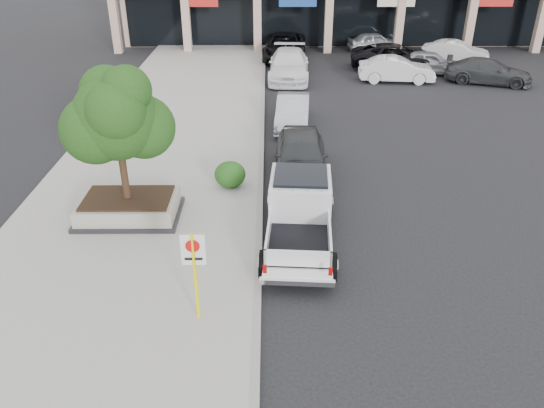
{
  "coord_description": "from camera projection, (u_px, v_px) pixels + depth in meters",
  "views": [
    {
      "loc": [
        -1.25,
        -11.76,
        8.53
      ],
      "look_at": [
        -1.16,
        1.5,
        1.37
      ],
      "focal_mm": 35.0,
      "sensor_mm": 36.0,
      "label": 1
    }
  ],
  "objects": [
    {
      "name": "ground",
      "position": [
        315.0,
        274.0,
        14.41
      ],
      "size": [
        120.0,
        120.0,
        0.0
      ],
      "primitive_type": "plane",
      "color": "black",
      "rests_on": "ground"
    },
    {
      "name": "no_parking_sign",
      "position": [
        194.0,
        266.0,
        11.94
      ],
      "size": [
        0.55,
        0.09,
        2.3
      ],
      "color": "#FFEB0D",
      "rests_on": "sidewalk"
    },
    {
      "name": "curb_car_c",
      "position": [
        289.0,
        65.0,
        31.58
      ],
      "size": [
        2.61,
        5.82,
        1.66
      ],
      "primitive_type": "imported",
      "rotation": [
        0.0,
        0.0,
        -0.05
      ],
      "color": "white",
      "rests_on": "ground"
    },
    {
      "name": "lot_car_b",
      "position": [
        396.0,
        69.0,
        31.07
      ],
      "size": [
        4.5,
        1.92,
        1.44
      ],
      "primitive_type": "imported",
      "rotation": [
        0.0,
        0.0,
        1.48
      ],
      "color": "silver",
      "rests_on": "ground"
    },
    {
      "name": "curb",
      "position": [
        261.0,
        177.0,
        19.64
      ],
      "size": [
        0.2,
        52.0,
        0.15
      ],
      "primitive_type": "cube",
      "color": "gray",
      "rests_on": "ground"
    },
    {
      "name": "planter",
      "position": [
        129.0,
        207.0,
        16.78
      ],
      "size": [
        3.2,
        2.2,
        0.68
      ],
      "color": "black",
      "rests_on": "sidewalk"
    },
    {
      "name": "lot_car_a",
      "position": [
        430.0,
        62.0,
        32.76
      ],
      "size": [
        4.33,
        2.61,
        1.38
      ],
      "primitive_type": "imported",
      "rotation": [
        0.0,
        0.0,
        1.31
      ],
      "color": "#A2A4AA",
      "rests_on": "ground"
    },
    {
      "name": "curb_car_a",
      "position": [
        301.0,
        155.0,
        19.6
      ],
      "size": [
        2.11,
        4.83,
        1.62
      ],
      "primitive_type": "imported",
      "rotation": [
        0.0,
        0.0,
        -0.04
      ],
      "color": "#303335",
      "rests_on": "ground"
    },
    {
      "name": "curb_car_d",
      "position": [
        285.0,
        46.0,
        36.22
      ],
      "size": [
        3.22,
        6.17,
        1.66
      ],
      "primitive_type": "imported",
      "rotation": [
        0.0,
        0.0,
        -0.08
      ],
      "color": "black",
      "rests_on": "ground"
    },
    {
      "name": "hedge",
      "position": [
        230.0,
        174.0,
        18.58
      ],
      "size": [
        1.1,
        0.99,
        0.93
      ],
      "primitive_type": "ellipsoid",
      "color": "#1A4413",
      "rests_on": "sidewalk"
    },
    {
      "name": "pickup_truck",
      "position": [
        300.0,
        216.0,
        15.49
      ],
      "size": [
        2.45,
        5.68,
        1.75
      ],
      "primitive_type": null,
      "rotation": [
        0.0,
        0.0,
        -0.07
      ],
      "color": "white",
      "rests_on": "ground"
    },
    {
      "name": "planter_tree",
      "position": [
        122.0,
        117.0,
        15.52
      ],
      "size": [
        2.9,
        2.55,
        4.0
      ],
      "color": "black",
      "rests_on": "planter"
    },
    {
      "name": "sidewalk",
      "position": [
        154.0,
        177.0,
        19.62
      ],
      "size": [
        8.0,
        52.0,
        0.15
      ],
      "primitive_type": "cube",
      "color": "gray",
      "rests_on": "ground"
    },
    {
      "name": "curb_car_b",
      "position": [
        293.0,
        112.0,
        24.4
      ],
      "size": [
        1.8,
        4.31,
        1.38
      ],
      "primitive_type": "imported",
      "rotation": [
        0.0,
        0.0,
        -0.08
      ],
      "color": "#ADB0B6",
      "rests_on": "ground"
    },
    {
      "name": "lot_car_f",
      "position": [
        455.0,
        52.0,
        35.2
      ],
      "size": [
        4.55,
        3.03,
        1.42
      ],
      "primitive_type": "imported",
      "rotation": [
        0.0,
        0.0,
        1.18
      ],
      "color": "silver",
      "rests_on": "ground"
    },
    {
      "name": "lot_car_e",
      "position": [
        375.0,
        42.0,
        38.33
      ],
      "size": [
        4.12,
        2.2,
        1.33
      ],
      "primitive_type": "imported",
      "rotation": [
        0.0,
        0.0,
        1.74
      ],
      "color": "#A2A4AA",
      "rests_on": "ground"
    },
    {
      "name": "lot_car_d",
      "position": [
        396.0,
        57.0,
        33.59
      ],
      "size": [
        6.05,
        3.62,
        1.57
      ],
      "primitive_type": "imported",
      "rotation": [
        0.0,
        0.0,
        1.38
      ],
      "color": "black",
      "rests_on": "ground"
    },
    {
      "name": "lot_car_c",
      "position": [
        489.0,
        71.0,
        30.77
      ],
      "size": [
        5.22,
        3.47,
        1.4
      ],
      "primitive_type": "imported",
      "rotation": [
        0.0,
        0.0,
        1.23
      ],
      "color": "#313336",
      "rests_on": "ground"
    }
  ]
}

